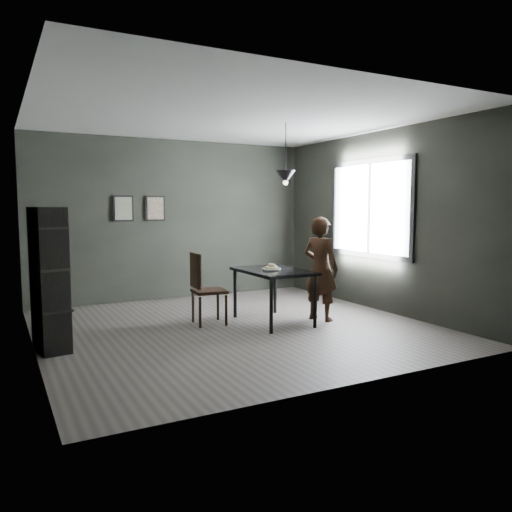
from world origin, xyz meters
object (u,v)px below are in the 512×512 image
pendant_lamp (286,177)px  cafe_table (273,275)px  woman (320,269)px  shelf_unit (49,280)px  wood_chair (203,284)px  white_plate (272,270)px

pendant_lamp → cafe_table: bearing=-158.2°
woman → shelf_unit: (-3.59, 0.14, 0.07)m
cafe_table → pendant_lamp: (0.25, 0.10, 1.38)m
shelf_unit → pendant_lamp: pendant_lamp is taller
wood_chair → woman: bearing=-12.7°
woman → white_plate: bearing=53.4°
cafe_table → white_plate: size_ratio=5.22×
wood_chair → pendant_lamp: size_ratio=1.15×
white_plate → shelf_unit: (-2.88, -0.02, 0.06)m
white_plate → pendant_lamp: pendant_lamp is taller
cafe_table → shelf_unit: 2.92m
cafe_table → white_plate: 0.10m
wood_chair → white_plate: bearing=-16.8°
wood_chair → pendant_lamp: 1.91m
cafe_table → wood_chair: (-0.92, 0.34, -0.10)m
white_plate → pendant_lamp: (0.29, 0.12, 1.29)m
cafe_table → woman: (0.67, -0.19, 0.07)m
woman → shelf_unit: shelf_unit is taller
white_plate → woman: size_ratio=0.15×
white_plate → pendant_lamp: size_ratio=0.27×
woman → pendant_lamp: size_ratio=1.72×
white_plate → wood_chair: wood_chair is taller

